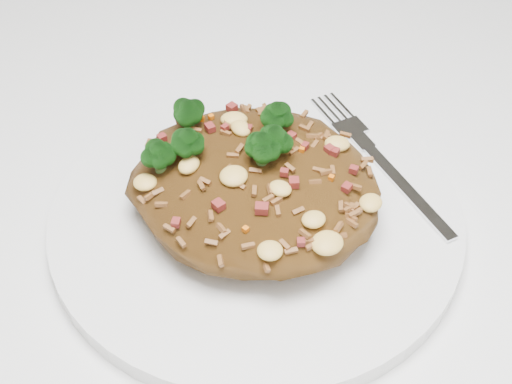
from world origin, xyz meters
The scene contains 4 objects.
dining_table centered at (0.00, 0.00, 0.66)m, with size 1.20×0.80×0.75m.
plate centered at (-0.06, -0.05, 0.76)m, with size 0.27×0.27×0.01m, color white.
fried_rice centered at (-0.06, -0.04, 0.79)m, with size 0.16×0.15×0.07m.
fork centered at (0.01, 0.02, 0.77)m, with size 0.13×0.12×0.00m.
Camera 1 is at (0.06, -0.34, 1.10)m, focal length 50.00 mm.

